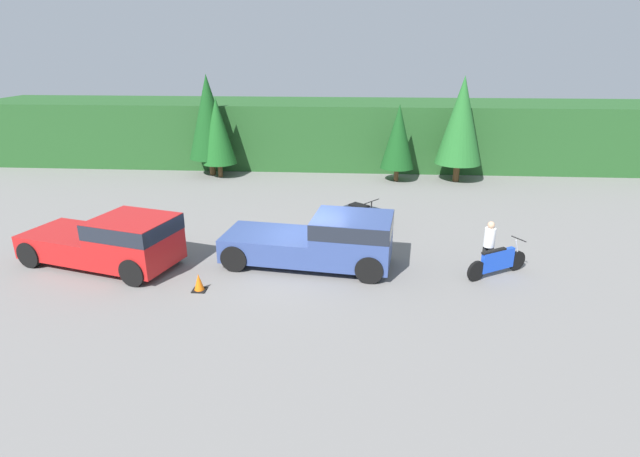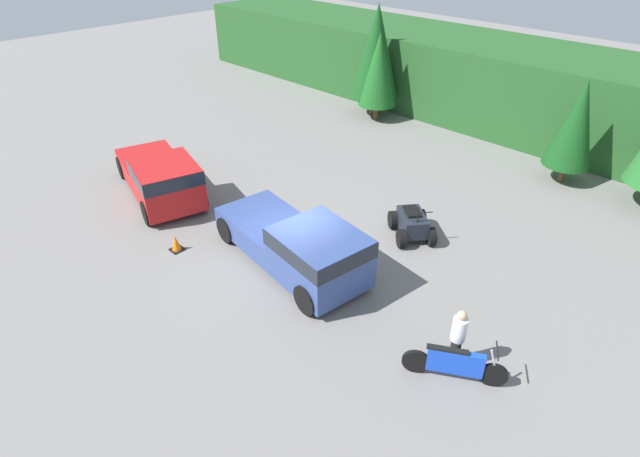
{
  "view_description": "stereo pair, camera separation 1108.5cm",
  "coord_description": "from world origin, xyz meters",
  "px_view_note": "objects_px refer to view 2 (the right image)",
  "views": [
    {
      "loc": [
        1.53,
        -15.76,
        7.02
      ],
      "look_at": [
        0.36,
        0.82,
        0.95
      ],
      "focal_mm": 28.0,
      "sensor_mm": 36.0,
      "label": 1
    },
    {
      "loc": [
        9.64,
        -8.62,
        9.51
      ],
      "look_at": [
        0.36,
        0.82,
        0.95
      ],
      "focal_mm": 28.0,
      "sensor_mm": 36.0,
      "label": 2
    }
  ],
  "objects_px": {
    "pickup_truck_red": "(161,176)",
    "traffic_cone": "(176,244)",
    "dirt_bike": "(455,364)",
    "pickup_truck_second": "(300,245)",
    "quad_atv": "(412,224)",
    "rider_person": "(458,336)"
  },
  "relations": [
    {
      "from": "pickup_truck_red",
      "to": "quad_atv",
      "type": "xyz_separation_m",
      "value": [
        8.3,
        4.55,
        -0.49
      ]
    },
    {
      "from": "pickup_truck_second",
      "to": "quad_atv",
      "type": "relative_size",
      "value": 2.69
    },
    {
      "from": "pickup_truck_red",
      "to": "rider_person",
      "type": "distance_m",
      "value": 12.44
    },
    {
      "from": "rider_person",
      "to": "traffic_cone",
      "type": "height_order",
      "value": "rider_person"
    },
    {
      "from": "pickup_truck_red",
      "to": "rider_person",
      "type": "xyz_separation_m",
      "value": [
        12.42,
        0.58,
        -0.03
      ]
    },
    {
      "from": "pickup_truck_second",
      "to": "dirt_bike",
      "type": "bearing_deg",
      "value": 3.8
    },
    {
      "from": "quad_atv",
      "to": "rider_person",
      "type": "bearing_deg",
      "value": -5.29
    },
    {
      "from": "pickup_truck_red",
      "to": "traffic_cone",
      "type": "relative_size",
      "value": 10.47
    },
    {
      "from": "pickup_truck_second",
      "to": "traffic_cone",
      "type": "relative_size",
      "value": 10.68
    },
    {
      "from": "pickup_truck_red",
      "to": "traffic_cone",
      "type": "height_order",
      "value": "pickup_truck_red"
    },
    {
      "from": "pickup_truck_red",
      "to": "quad_atv",
      "type": "bearing_deg",
      "value": 44.16
    },
    {
      "from": "pickup_truck_second",
      "to": "traffic_cone",
      "type": "bearing_deg",
      "value": -143.12
    },
    {
      "from": "quad_atv",
      "to": "rider_person",
      "type": "xyz_separation_m",
      "value": [
        4.12,
        -3.97,
        0.46
      ]
    },
    {
      "from": "pickup_truck_red",
      "to": "dirt_bike",
      "type": "height_order",
      "value": "pickup_truck_red"
    },
    {
      "from": "quad_atv",
      "to": "rider_person",
      "type": "relative_size",
      "value": 1.27
    },
    {
      "from": "rider_person",
      "to": "traffic_cone",
      "type": "bearing_deg",
      "value": 148.32
    },
    {
      "from": "pickup_truck_second",
      "to": "dirt_bike",
      "type": "xyz_separation_m",
      "value": [
        5.62,
        -0.36,
        -0.49
      ]
    },
    {
      "from": "quad_atv",
      "to": "traffic_cone",
      "type": "height_order",
      "value": "quad_atv"
    },
    {
      "from": "pickup_truck_second",
      "to": "dirt_bike",
      "type": "relative_size",
      "value": 2.73
    },
    {
      "from": "rider_person",
      "to": "pickup_truck_second",
      "type": "bearing_deg",
      "value": 135.46
    },
    {
      "from": "pickup_truck_red",
      "to": "dirt_bike",
      "type": "distance_m",
      "value": 12.67
    },
    {
      "from": "pickup_truck_red",
      "to": "dirt_bike",
      "type": "bearing_deg",
      "value": 16.31
    }
  ]
}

